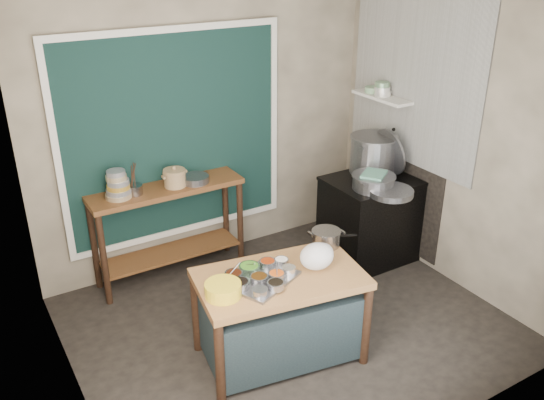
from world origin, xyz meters
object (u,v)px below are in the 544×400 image
ceramic_crock (175,179)px  stock_pot (373,154)px  prep_table (280,317)px  steamer (373,182)px  yellow_basin (223,290)px  back_counter (170,232)px  utensil_cup (135,190)px  condiment_tray (263,280)px  saucepan (326,238)px  stove_block (371,220)px

ceramic_crock → stock_pot: stock_pot is taller
prep_table → steamer: 1.71m
prep_table → yellow_basin: bearing=-168.4°
prep_table → steamer: steamer is taller
back_counter → utensil_cup: bearing=-177.1°
condiment_tray → yellow_basin: bearing=-177.1°
condiment_tray → ceramic_crock: (-0.04, 1.55, 0.26)m
utensil_cup → ceramic_crock: 0.38m
back_counter → steamer: (1.73, -0.90, 0.47)m
utensil_cup → steamer: bearing=-23.6°
ceramic_crock → saucepan: bearing=-60.7°
back_counter → utensil_cup: size_ratio=9.73×
utensil_cup → back_counter: bearing=2.9°
utensil_cup → steamer: size_ratio=0.35×
back_counter → saucepan: 1.65m
yellow_basin → condiment_tray: bearing=2.9°
utensil_cup → yellow_basin: bearing=-87.0°
saucepan → ceramic_crock: (-0.76, 1.35, 0.21)m
yellow_basin → back_counter: bearing=82.3°
prep_table → condiment_tray: 0.41m
condiment_tray → utensil_cup: 1.64m
yellow_basin → steamer: steamer is taller
ceramic_crock → steamer: 1.87m
stove_block → stock_pot: bearing=59.4°
back_counter → condiment_tray: 1.61m
back_counter → yellow_basin: 1.65m
condiment_tray → stock_pot: (1.87, 1.01, 0.31)m
stove_block → yellow_basin: same height
yellow_basin → utensil_cup: size_ratio=1.76×
saucepan → ceramic_crock: ceramic_crock is taller
stove_block → utensil_cup: size_ratio=6.04×
stove_block → condiment_tray: bearing=-154.4°
condiment_tray → yellow_basin: size_ratio=1.90×
back_counter → stove_block: size_ratio=1.61×
yellow_basin → utensil_cup: bearing=93.0°
condiment_tray → ceramic_crock: ceramic_crock is taller
prep_table → stove_block: bearing=36.9°
utensil_cup → prep_table: bearing=-70.0°
saucepan → utensil_cup: size_ratio=1.65×
utensil_cup → stock_pot: (2.29, -0.56, 0.08)m
prep_table → yellow_basin: yellow_basin is taller
saucepan → condiment_tray: bearing=-139.2°
stove_block → stock_pot: stock_pot is taller
ceramic_crock → stock_pot: (1.91, -0.54, 0.05)m
ceramic_crock → steamer: bearing=-27.8°
back_counter → saucepan: back_counter is taller
back_counter → condiment_tray: bearing=-85.6°
prep_table → utensil_cup: bearing=119.4°
back_counter → ceramic_crock: (0.08, -0.03, 0.55)m
yellow_basin → steamer: size_ratio=0.61×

